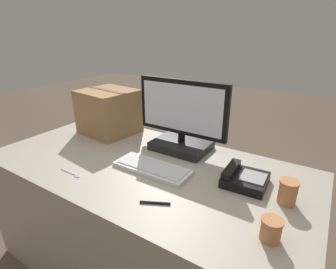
# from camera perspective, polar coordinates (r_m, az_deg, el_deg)

# --- Properties ---
(ground_plane) EXTENTS (12.00, 12.00, 0.00)m
(ground_plane) POSITION_cam_1_polar(r_m,az_deg,el_deg) (1.94, -4.41, -26.14)
(ground_plane) COLOR brown
(office_desk) EXTENTS (1.80, 0.90, 0.75)m
(office_desk) POSITION_cam_1_polar(r_m,az_deg,el_deg) (1.68, -4.79, -17.60)
(office_desk) COLOR #A89E8E
(office_desk) RESTS_ON ground_plane
(monitor) EXTENTS (0.58, 0.26, 0.43)m
(monitor) POSITION_cam_1_polar(r_m,az_deg,el_deg) (1.59, 3.00, 2.37)
(monitor) COLOR black
(monitor) RESTS_ON office_desk
(keyboard) EXTENTS (0.42, 0.16, 0.03)m
(keyboard) POSITION_cam_1_polar(r_m,az_deg,el_deg) (1.40, -3.45, -7.26)
(keyboard) COLOR silver
(keyboard) RESTS_ON office_desk
(desk_phone) EXTENTS (0.21, 0.20, 0.08)m
(desk_phone) POSITION_cam_1_polar(r_m,az_deg,el_deg) (1.33, 16.18, -9.17)
(desk_phone) COLOR black
(desk_phone) RESTS_ON office_desk
(paper_cup_left) EXTENTS (0.08, 0.08, 0.09)m
(paper_cup_left) POSITION_cam_1_polar(r_m,az_deg,el_deg) (1.04, 21.50, -18.68)
(paper_cup_left) COLOR #BC7547
(paper_cup_left) RESTS_ON office_desk
(paper_cup_right) EXTENTS (0.08, 0.08, 0.11)m
(paper_cup_right) POSITION_cam_1_polar(r_m,az_deg,el_deg) (1.25, 24.62, -11.33)
(paper_cup_right) COLOR #BC7547
(paper_cup_right) RESTS_ON office_desk
(spoon) EXTENTS (0.15, 0.03, 0.00)m
(spoon) POSITION_cam_1_polar(r_m,az_deg,el_deg) (1.45, -19.85, -8.16)
(spoon) COLOR #B2B2B7
(spoon) RESTS_ON office_desk
(cardboard_box) EXTENTS (0.40, 0.38, 0.31)m
(cardboard_box) POSITION_cam_1_polar(r_m,az_deg,el_deg) (1.92, -12.79, 4.92)
(cardboard_box) COLOR #9E754C
(cardboard_box) RESTS_ON office_desk
(pen_marker) EXTENTS (0.12, 0.07, 0.01)m
(pen_marker) POSITION_cam_1_polar(r_m,az_deg,el_deg) (1.16, -2.83, -14.61)
(pen_marker) COLOR black
(pen_marker) RESTS_ON office_desk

